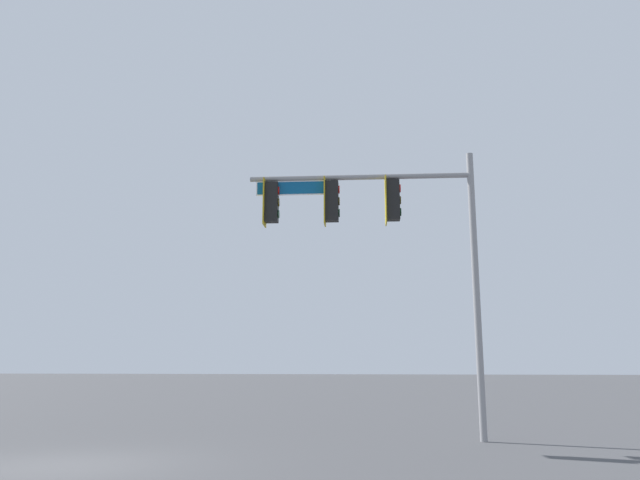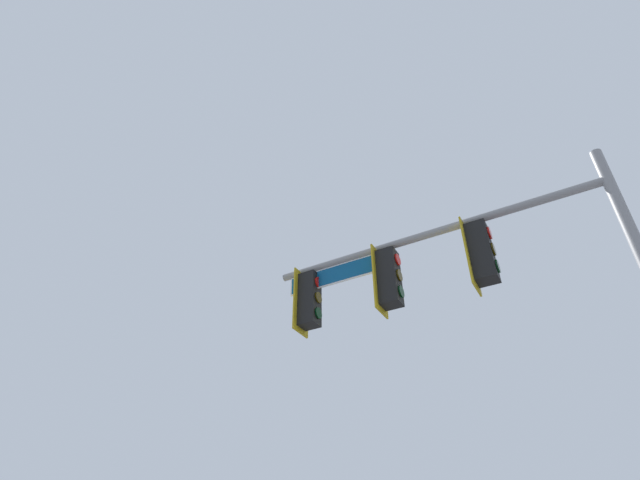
# 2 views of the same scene
# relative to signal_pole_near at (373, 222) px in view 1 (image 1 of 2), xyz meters

# --- Properties ---
(ground_plane) EXTENTS (400.00, 400.00, 0.00)m
(ground_plane) POSITION_rel_signal_pole_near_xyz_m (4.97, 5.48, -5.64)
(ground_plane) COLOR #474749
(signal_pole_near) EXTENTS (5.99, 1.36, 7.49)m
(signal_pole_near) POSITION_rel_signal_pole_near_xyz_m (0.00, 0.00, 0.00)
(signal_pole_near) COLOR gray
(signal_pole_near) RESTS_ON ground_plane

